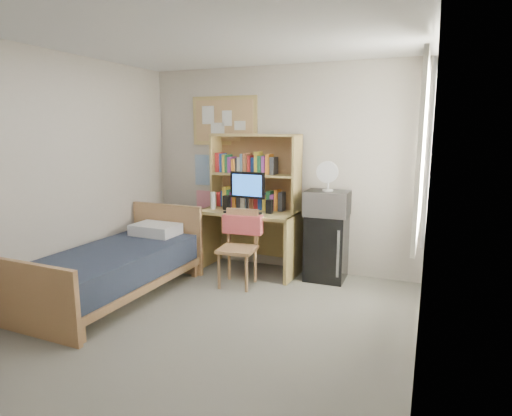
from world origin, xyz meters
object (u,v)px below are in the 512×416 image
at_px(monitor, 248,192).
at_px(speaker_left, 227,203).
at_px(desk, 250,241).
at_px(mini_fridge, 326,247).
at_px(desk_fan, 328,178).
at_px(bed, 115,274).
at_px(speaker_right, 269,207).
at_px(bulletin_board, 225,121).
at_px(microwave, 327,203).
at_px(desk_chair, 237,249).

xyz_separation_m(monitor, speaker_left, (-0.30, 0.02, -0.15)).
bearing_deg(desk, mini_fridge, 7.79).
relative_size(speaker_left, desk_fan, 0.59).
bearing_deg(desk_fan, speaker_left, -176.67).
distance_m(mini_fridge, bed, 2.47).
height_order(monitor, speaker_right, monitor).
bearing_deg(bed, bulletin_board, 75.01).
height_order(monitor, speaker_left, monitor).
bearing_deg(bed, desk_fan, 37.44).
relative_size(microwave, desk_fan, 1.62).
xyz_separation_m(bed, speaker_left, (0.70, 1.35, 0.62)).
relative_size(bulletin_board, bed, 0.49).
bearing_deg(bed, speaker_right, 46.67).
xyz_separation_m(mini_fridge, speaker_right, (-0.68, -0.15, 0.48)).
distance_m(bed, speaker_left, 1.64).
xyz_separation_m(desk_chair, monitor, (-0.08, 0.50, 0.59)).
relative_size(mini_fridge, desk_fan, 2.54).
height_order(bed, desk_fan, desk_fan).
bearing_deg(bulletin_board, bed, -106.30).
bearing_deg(bulletin_board, microwave, -10.11).
xyz_separation_m(speaker_left, speaker_right, (0.60, -0.04, -0.01)).
bearing_deg(desk, speaker_left, -168.69).
xyz_separation_m(desk_chair, bed, (-1.08, -0.83, -0.18)).
relative_size(bulletin_board, desk_chair, 1.05).
bearing_deg(desk_chair, microwave, 28.99).
bearing_deg(desk_chair, desk, 92.96).
xyz_separation_m(desk_chair, speaker_left, (-0.38, 0.51, 0.44)).
bearing_deg(mini_fridge, speaker_left, -175.78).
bearing_deg(desk, microwave, 6.63).
bearing_deg(microwave, bulletin_board, 168.84).
bearing_deg(speaker_right, desk_fan, 14.39).
xyz_separation_m(bulletin_board, monitor, (0.50, -0.38, -0.88)).
bearing_deg(desk_chair, mini_fridge, 29.87).
height_order(desk, microwave, microwave).
xyz_separation_m(bed, desk_fan, (1.98, 1.45, 0.98)).
distance_m(monitor, speaker_right, 0.34).
distance_m(bed, speaker_right, 1.94).
relative_size(desk, speaker_left, 6.85).
bearing_deg(desk_fan, mini_fridge, 90.00).
relative_size(desk_chair, desk_fan, 2.85).
xyz_separation_m(bed, speaker_right, (1.30, 1.31, 0.61)).
height_order(desk_chair, speaker_right, speaker_right).
height_order(speaker_right, microwave, microwave).
distance_m(desk_chair, mini_fridge, 1.10).
xyz_separation_m(bed, microwave, (1.98, 1.45, 0.68)).
bearing_deg(desk_chair, bed, -147.50).
relative_size(speaker_left, speaker_right, 1.07).
relative_size(bulletin_board, monitor, 1.92).
relative_size(bulletin_board, desk, 0.74).
height_order(desk, desk_fan, desk_fan).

